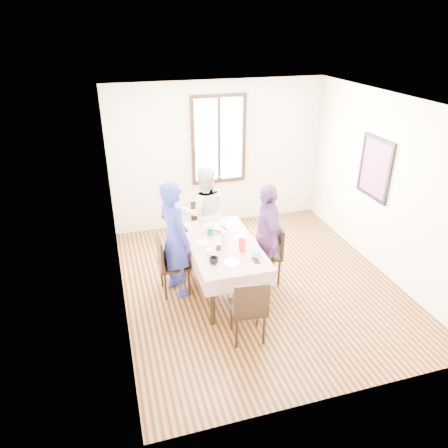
% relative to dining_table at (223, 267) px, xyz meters
% --- Properties ---
extents(ground, '(4.50, 4.50, 0.00)m').
position_rel_dining_table_xyz_m(ground, '(0.57, -0.00, -0.38)').
color(ground, black).
rests_on(ground, ground).
extents(back_wall, '(4.00, 0.00, 4.00)m').
position_rel_dining_table_xyz_m(back_wall, '(0.57, 2.25, 0.98)').
color(back_wall, beige).
rests_on(back_wall, ground).
extents(right_wall, '(0.00, 4.50, 4.50)m').
position_rel_dining_table_xyz_m(right_wall, '(2.57, -0.00, 0.98)').
color(right_wall, beige).
rests_on(right_wall, ground).
extents(window_frame, '(1.02, 0.06, 1.62)m').
position_rel_dining_table_xyz_m(window_frame, '(0.57, 2.23, 1.27)').
color(window_frame, black).
rests_on(window_frame, back_wall).
extents(window_pane, '(0.90, 0.02, 1.50)m').
position_rel_dining_table_xyz_m(window_pane, '(0.57, 2.24, 1.27)').
color(window_pane, white).
rests_on(window_pane, back_wall).
extents(art_poster, '(0.04, 0.76, 0.96)m').
position_rel_dining_table_xyz_m(art_poster, '(2.55, 0.30, 1.18)').
color(art_poster, red).
rests_on(art_poster, right_wall).
extents(dining_table, '(0.83, 1.59, 0.75)m').
position_rel_dining_table_xyz_m(dining_table, '(0.00, 0.00, 0.00)').
color(dining_table, black).
rests_on(dining_table, ground).
extents(tablecloth, '(0.95, 1.71, 0.01)m').
position_rel_dining_table_xyz_m(tablecloth, '(0.00, -0.00, 0.38)').
color(tablecloth, '#540614').
rests_on(tablecloth, dining_table).
extents(chair_left, '(0.43, 0.43, 0.91)m').
position_rel_dining_table_xyz_m(chair_left, '(-0.69, 0.15, 0.08)').
color(chair_left, black).
rests_on(chair_left, ground).
extents(chair_right, '(0.48, 0.48, 0.91)m').
position_rel_dining_table_xyz_m(chair_right, '(0.69, 0.05, 0.08)').
color(chair_right, black).
rests_on(chair_right, ground).
extents(chair_far, '(0.47, 0.47, 0.91)m').
position_rel_dining_table_xyz_m(chair_far, '(0.00, 1.09, 0.08)').
color(chair_far, black).
rests_on(chair_far, ground).
extents(chair_near, '(0.47, 0.47, 0.91)m').
position_rel_dining_table_xyz_m(chair_near, '(0.00, -1.09, 0.08)').
color(chair_near, black).
rests_on(chair_near, ground).
extents(person_left, '(0.61, 0.73, 1.72)m').
position_rel_dining_table_xyz_m(person_left, '(-0.67, 0.15, 0.48)').
color(person_left, navy).
rests_on(person_left, ground).
extents(person_far, '(0.80, 0.64, 1.57)m').
position_rel_dining_table_xyz_m(person_far, '(0.00, 1.07, 0.41)').
color(person_far, silver).
rests_on(person_far, ground).
extents(person_right, '(0.50, 0.96, 1.57)m').
position_rel_dining_table_xyz_m(person_right, '(0.67, 0.05, 0.41)').
color(person_right, '#663E80').
rests_on(person_right, ground).
extents(mug_black, '(0.16, 0.16, 0.09)m').
position_rel_dining_table_xyz_m(mug_black, '(-0.26, -0.48, 0.43)').
color(mug_black, black).
rests_on(mug_black, tablecloth).
extents(mug_flag, '(0.15, 0.15, 0.10)m').
position_rel_dining_table_xyz_m(mug_flag, '(0.25, -0.12, 0.44)').
color(mug_flag, red).
rests_on(mug_flag, tablecloth).
extents(mug_green, '(0.14, 0.14, 0.08)m').
position_rel_dining_table_xyz_m(mug_green, '(-0.11, 0.32, 0.43)').
color(mug_green, '#0C7226').
rests_on(mug_green, tablecloth).
extents(serving_bowl, '(0.33, 0.33, 0.06)m').
position_rel_dining_table_xyz_m(serving_bowl, '(0.11, 0.43, 0.42)').
color(serving_bowl, white).
rests_on(serving_bowl, tablecloth).
extents(juice_carton, '(0.07, 0.07, 0.21)m').
position_rel_dining_table_xyz_m(juice_carton, '(0.19, -0.27, 0.49)').
color(juice_carton, red).
rests_on(juice_carton, tablecloth).
extents(butter_tub, '(0.14, 0.14, 0.07)m').
position_rel_dining_table_xyz_m(butter_tub, '(0.34, -0.44, 0.42)').
color(butter_tub, white).
rests_on(butter_tub, tablecloth).
extents(jam_jar, '(0.07, 0.07, 0.10)m').
position_rel_dining_table_xyz_m(jam_jar, '(-0.11, -0.15, 0.44)').
color(jam_jar, black).
rests_on(jam_jar, tablecloth).
extents(drinking_glass, '(0.06, 0.06, 0.09)m').
position_rel_dining_table_xyz_m(drinking_glass, '(-0.26, -0.25, 0.43)').
color(drinking_glass, silver).
rests_on(drinking_glass, tablecloth).
extents(smartphone, '(0.08, 0.16, 0.01)m').
position_rel_dining_table_xyz_m(smartphone, '(0.28, -0.56, 0.39)').
color(smartphone, black).
rests_on(smartphone, tablecloth).
extents(flower_vase, '(0.08, 0.08, 0.16)m').
position_rel_dining_table_xyz_m(flower_vase, '(0.04, 0.07, 0.46)').
color(flower_vase, silver).
rests_on(flower_vase, tablecloth).
extents(plate_left, '(0.20, 0.20, 0.01)m').
position_rel_dining_table_xyz_m(plate_left, '(-0.27, 0.10, 0.39)').
color(plate_left, white).
rests_on(plate_left, tablecloth).
extents(plate_right, '(0.20, 0.20, 0.01)m').
position_rel_dining_table_xyz_m(plate_right, '(0.29, 0.08, 0.39)').
color(plate_right, white).
rests_on(plate_right, tablecloth).
extents(plate_far, '(0.20, 0.20, 0.01)m').
position_rel_dining_table_xyz_m(plate_far, '(-0.03, 0.63, 0.39)').
color(plate_far, white).
rests_on(plate_far, tablecloth).
extents(plate_near, '(0.20, 0.20, 0.01)m').
position_rel_dining_table_xyz_m(plate_near, '(-0.04, -0.54, 0.39)').
color(plate_near, white).
rests_on(plate_near, tablecloth).
extents(butter_lid, '(0.12, 0.12, 0.01)m').
position_rel_dining_table_xyz_m(butter_lid, '(0.34, -0.44, 0.46)').
color(butter_lid, blue).
rests_on(butter_lid, butter_tub).
extents(flower_bunch, '(0.09, 0.09, 0.10)m').
position_rel_dining_table_xyz_m(flower_bunch, '(0.04, 0.07, 0.59)').
color(flower_bunch, yellow).
rests_on(flower_bunch, flower_vase).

